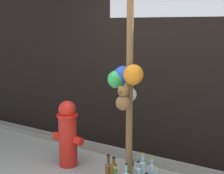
# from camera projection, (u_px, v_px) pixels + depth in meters

# --- Properties ---
(building_wall) EXTENTS (10.00, 0.21, 3.96)m
(building_wall) POSITION_uv_depth(u_px,v_px,m) (171.00, 17.00, 4.51)
(building_wall) COLOR black
(building_wall) RESTS_ON ground_plane
(curb_strip) EXTENTS (8.00, 0.12, 0.08)m
(curb_strip) POSITION_uv_depth(u_px,v_px,m) (154.00, 162.00, 4.54)
(curb_strip) COLOR gray
(curb_strip) RESTS_ON ground_plane
(memorial_post) EXTENTS (0.54, 0.40, 2.79)m
(memorial_post) POSITION_uv_depth(u_px,v_px,m) (127.00, 58.00, 3.58)
(memorial_post) COLOR brown
(memorial_post) RESTS_ON ground_plane
(fire_hydrant) EXTENTS (0.47, 0.28, 0.90)m
(fire_hydrant) POSITION_uv_depth(u_px,v_px,m) (68.00, 133.00, 4.46)
(fire_hydrant) COLOR red
(fire_hydrant) RESTS_ON ground_plane
(bottle_0) EXTENTS (0.07, 0.07, 0.41)m
(bottle_0) POSITION_uv_depth(u_px,v_px,m) (128.00, 173.00, 3.94)
(bottle_0) COLOR brown
(bottle_0) RESTS_ON ground_plane
(bottle_2) EXTENTS (0.07, 0.07, 0.39)m
(bottle_2) POSITION_uv_depth(u_px,v_px,m) (143.00, 171.00, 3.97)
(bottle_2) COLOR #B2DBEA
(bottle_2) RESTS_ON ground_plane
(bottle_4) EXTENTS (0.08, 0.08, 0.37)m
(bottle_4) POSITION_uv_depth(u_px,v_px,m) (108.00, 173.00, 3.98)
(bottle_4) COLOR brown
(bottle_4) RESTS_ON ground_plane
(bottle_6) EXTENTS (0.06, 0.06, 0.33)m
(bottle_6) POSITION_uv_depth(u_px,v_px,m) (152.00, 174.00, 3.98)
(bottle_6) COLOR #B2DBEA
(bottle_6) RESTS_ON ground_plane
(bottle_11) EXTENTS (0.06, 0.06, 0.34)m
(bottle_11) POSITION_uv_depth(u_px,v_px,m) (131.00, 169.00, 4.09)
(bottle_11) COLOR #337038
(bottle_11) RESTS_ON ground_plane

